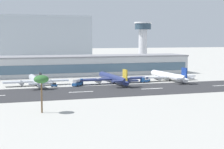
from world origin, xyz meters
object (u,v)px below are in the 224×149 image
object	(u,v)px
airliner_black_tail_gate_0	(36,81)
palm_tree_1	(41,80)
service_fuel_truck_0	(78,82)
service_baggage_tug_2	(54,85)
service_box_truck_1	(145,79)
terminal_building	(89,65)
control_tower	(143,39)
airliner_gold_tail_gate_1	(114,78)
airliner_navy_tail_gate_2	(170,76)
distant_hotel_block	(41,40)

from	to	relation	value
airliner_black_tail_gate_0	palm_tree_1	world-z (taller)	palm_tree_1
service_fuel_truck_0	service_baggage_tug_2	distance (m)	12.74
service_box_truck_1	service_baggage_tug_2	size ratio (longest dim) A/B	1.86
terminal_building	service_box_truck_1	world-z (taller)	terminal_building
control_tower	service_box_truck_1	distance (m)	105.66
airliner_gold_tail_gate_1	control_tower	bearing A→B (deg)	-33.07
service_fuel_truck_0	palm_tree_1	distance (m)	69.71
control_tower	airliner_navy_tail_gate_2	world-z (taller)	control_tower
service_baggage_tug_2	palm_tree_1	bearing A→B (deg)	-88.20
distant_hotel_block	airliner_gold_tail_gate_1	size ratio (longest dim) A/B	2.21
control_tower	service_fuel_truck_0	world-z (taller)	control_tower
airliner_black_tail_gate_0	airliner_navy_tail_gate_2	size ratio (longest dim) A/B	0.92
airliner_navy_tail_gate_2	control_tower	bearing A→B (deg)	-15.10
service_baggage_tug_2	service_box_truck_1	bearing A→B (deg)	16.56
service_fuel_truck_0	palm_tree_1	xyz separation A→B (m)	(-25.58, -64.15, 9.48)
service_baggage_tug_2	airliner_navy_tail_gate_2	bearing A→B (deg)	17.61
control_tower	service_box_truck_1	xyz separation A→B (m)	(-37.04, -96.18, -23.27)
airliner_navy_tail_gate_2	service_fuel_truck_0	size ratio (longest dim) A/B	5.41
service_box_truck_1	palm_tree_1	size ratio (longest dim) A/B	0.49
terminal_building	control_tower	xyz separation A→B (m)	(58.23, 42.99, 18.23)
control_tower	airliner_black_tail_gate_0	size ratio (longest dim) A/B	0.96
service_box_truck_1	service_baggage_tug_2	world-z (taller)	service_box_truck_1
distant_hotel_block	airliner_navy_tail_gate_2	bearing A→B (deg)	-70.61
distant_hotel_block	service_fuel_truck_0	distance (m)	178.35
palm_tree_1	distant_hotel_block	bearing A→B (deg)	84.51
airliner_black_tail_gate_0	airliner_gold_tail_gate_1	bearing A→B (deg)	-98.25
airliner_navy_tail_gate_2	service_box_truck_1	distance (m)	17.18
airliner_black_tail_gate_0	service_box_truck_1	size ratio (longest dim) A/B	6.37
airliner_gold_tail_gate_1	airliner_navy_tail_gate_2	world-z (taller)	airliner_gold_tail_gate_1
palm_tree_1	airliner_black_tail_gate_0	bearing A→B (deg)	86.67
control_tower	palm_tree_1	world-z (taller)	control_tower
airliner_navy_tail_gate_2	service_baggage_tug_2	size ratio (longest dim) A/B	12.86
palm_tree_1	control_tower	bearing A→B (deg)	57.69
terminal_building	service_box_truck_1	xyz separation A→B (m)	(21.19, -53.20, -5.04)
control_tower	service_fuel_truck_0	bearing A→B (deg)	-128.06
control_tower	airliner_gold_tail_gate_1	size ratio (longest dim) A/B	0.86
airliner_gold_tail_gate_1	service_box_truck_1	world-z (taller)	airliner_gold_tail_gate_1
airliner_gold_tail_gate_1	distant_hotel_block	bearing A→B (deg)	5.08
control_tower	airliner_navy_tail_gate_2	xyz separation A→B (m)	(-20.06, -93.86, -22.08)
distant_hotel_block	service_baggage_tug_2	size ratio (longest dim) A/B	29.15
terminal_building	airliner_black_tail_gate_0	size ratio (longest dim) A/B	3.47
control_tower	service_baggage_tug_2	world-z (taller)	control_tower
service_box_truck_1	distant_hotel_block	bearing A→B (deg)	-99.15
terminal_building	airliner_navy_tail_gate_2	world-z (taller)	terminal_building
airliner_black_tail_gate_0	terminal_building	bearing A→B (deg)	-42.83
terminal_building	airliner_black_tail_gate_0	bearing A→B (deg)	-129.72
airliner_navy_tail_gate_2	service_baggage_tug_2	world-z (taller)	airliner_navy_tail_gate_2
airliner_navy_tail_gate_2	service_box_truck_1	world-z (taller)	airliner_navy_tail_gate_2
service_baggage_tug_2	airliner_black_tail_gate_0	bearing A→B (deg)	154.83
control_tower	service_baggage_tug_2	xyz separation A→B (m)	(-90.63, -99.40, -24.01)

